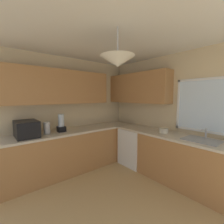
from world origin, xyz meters
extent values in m
plane|color=tan|center=(0.00, 0.00, 0.00)|extent=(8.15, 8.15, 0.00)
cube|color=beige|center=(0.00, 1.72, 1.23)|extent=(3.82, 0.06, 2.47)
cube|color=beige|center=(-1.88, 0.00, 1.23)|extent=(0.06, 3.50, 2.47)
cube|color=white|center=(0.00, 0.00, 2.50)|extent=(3.82, 3.50, 0.06)
cube|color=silver|center=(0.53, 1.69, 1.45)|extent=(1.11, 0.02, 0.89)
cube|color=white|center=(0.53, 1.68, 1.91)|extent=(1.19, 0.04, 0.04)
cube|color=white|center=(0.53, 1.68, 0.98)|extent=(1.19, 0.04, 0.04)
cube|color=white|center=(-0.04, 1.68, 1.45)|extent=(0.04, 0.04, 0.97)
cube|color=#AD7542|center=(-1.69, -0.20, 1.80)|extent=(0.32, 2.37, 0.70)
cube|color=#AD7542|center=(-1.01, 1.53, 1.80)|extent=(1.68, 0.32, 0.70)
cylinder|color=#B7B7BC|center=(0.00, 0.00, 2.29)|extent=(0.02, 0.02, 0.35)
cone|color=silver|center=(0.00, 0.00, 2.05)|extent=(0.44, 0.44, 0.14)
cube|color=#AD7542|center=(-1.54, 0.00, 0.42)|extent=(0.62, 3.08, 0.84)
cube|color=beige|center=(-1.54, 0.00, 0.86)|extent=(0.65, 3.11, 0.04)
cube|color=#AD7542|center=(0.21, 1.38, 0.42)|extent=(2.88, 0.62, 0.84)
cube|color=beige|center=(0.21, 1.38, 0.86)|extent=(2.91, 0.65, 0.04)
cube|color=white|center=(-0.88, 1.35, 0.42)|extent=(0.60, 0.60, 0.84)
cube|color=black|center=(-1.54, -0.80, 1.03)|extent=(0.48, 0.36, 0.29)
cylinder|color=#B7B7BC|center=(-1.52, -0.46, 1.00)|extent=(0.12, 0.12, 0.23)
cube|color=#9EA0A5|center=(0.53, 1.38, 0.89)|extent=(0.54, 0.40, 0.02)
cylinder|color=#B7B7BC|center=(0.53, 1.54, 0.97)|extent=(0.03, 0.03, 0.18)
cylinder|color=#B7B7BC|center=(0.53, 1.44, 1.06)|extent=(0.02, 0.20, 0.02)
cylinder|color=beige|center=(-0.17, 1.38, 0.93)|extent=(0.18, 0.18, 0.09)
cube|color=black|center=(-1.54, -0.17, 0.94)|extent=(0.15, 0.15, 0.11)
cylinder|color=#B2BCC6|center=(-1.54, -0.17, 1.12)|extent=(0.12, 0.12, 0.25)
camera|label=1|loc=(1.50, -1.32, 1.61)|focal=24.58mm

